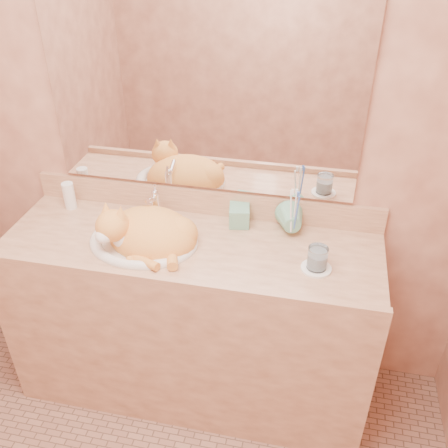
% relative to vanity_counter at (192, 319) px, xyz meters
% --- Properties ---
extents(wall_back, '(2.40, 0.02, 2.50)m').
position_rel_vanity_counter_xyz_m(wall_back, '(0.00, 0.28, 0.82)').
color(wall_back, '#955844').
rests_on(wall_back, ground).
extents(vanity_counter, '(1.60, 0.55, 0.85)m').
position_rel_vanity_counter_xyz_m(vanity_counter, '(0.00, 0.00, 0.00)').
color(vanity_counter, '#976244').
rests_on(vanity_counter, floor).
extents(mirror, '(1.30, 0.02, 0.80)m').
position_rel_vanity_counter_xyz_m(mirror, '(0.00, 0.26, 0.97)').
color(mirror, white).
rests_on(mirror, wall_back).
extents(sink_basin, '(0.51, 0.44, 0.14)m').
position_rel_vanity_counter_xyz_m(sink_basin, '(-0.19, -0.02, 0.50)').
color(sink_basin, white).
rests_on(sink_basin, vanity_counter).
extents(faucet, '(0.06, 0.12, 0.17)m').
position_rel_vanity_counter_xyz_m(faucet, '(-0.19, 0.15, 0.51)').
color(faucet, white).
rests_on(faucet, vanity_counter).
extents(cat, '(0.45, 0.39, 0.22)m').
position_rel_vanity_counter_xyz_m(cat, '(-0.17, -0.02, 0.49)').
color(cat, orange).
rests_on(cat, sink_basin).
extents(soap_dispenser, '(0.10, 0.10, 0.20)m').
position_rel_vanity_counter_xyz_m(soap_dispenser, '(0.18, 0.15, 0.52)').
color(soap_dispenser, '#6AAA8A').
rests_on(soap_dispenser, vanity_counter).
extents(toothbrush_cup, '(0.15, 0.15, 0.11)m').
position_rel_vanity_counter_xyz_m(toothbrush_cup, '(0.41, 0.14, 0.48)').
color(toothbrush_cup, '#6AAA8A').
rests_on(toothbrush_cup, vanity_counter).
extents(toothbrushes, '(0.04, 0.04, 0.24)m').
position_rel_vanity_counter_xyz_m(toothbrushes, '(0.41, 0.14, 0.56)').
color(toothbrushes, white).
rests_on(toothbrushes, toothbrush_cup).
extents(saucer, '(0.12, 0.12, 0.01)m').
position_rel_vanity_counter_xyz_m(saucer, '(0.53, -0.05, 0.43)').
color(saucer, white).
rests_on(saucer, vanity_counter).
extents(water_glass, '(0.08, 0.08, 0.09)m').
position_rel_vanity_counter_xyz_m(water_glass, '(0.53, -0.05, 0.48)').
color(water_glass, white).
rests_on(water_glass, saucer).
extents(lotion_bottle, '(0.05, 0.05, 0.13)m').
position_rel_vanity_counter_xyz_m(lotion_bottle, '(-0.62, 0.18, 0.49)').
color(lotion_bottle, white).
rests_on(lotion_bottle, vanity_counter).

